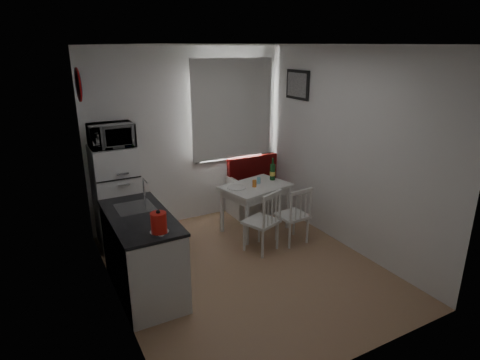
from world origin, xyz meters
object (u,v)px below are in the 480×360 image
object	(u,v)px
chair_right	(296,210)
fridge	(117,197)
dining_table	(256,190)
wine_bottle	(273,169)
microwave	(111,135)
kitchen_counter	(142,253)
kettle	(159,223)
bench	(265,192)
chair_left	(265,216)

from	to	relation	value
chair_right	fridge	distance (m)	2.40
dining_table	wine_bottle	xyz separation A→B (m)	(0.35, 0.10, 0.24)
fridge	microwave	world-z (taller)	microwave
kitchen_counter	fridge	world-z (taller)	fridge
chair_right	wine_bottle	world-z (taller)	wine_bottle
chair_right	microwave	world-z (taller)	microwave
kettle	microwave	bearing A→B (deg)	90.99
dining_table	microwave	bearing A→B (deg)	153.81
kitchen_counter	microwave	world-z (taller)	microwave
microwave	bench	bearing A→B (deg)	3.80
chair_right	fridge	world-z (taller)	fridge
chair_left	fridge	distance (m)	1.98
bench	dining_table	xyz separation A→B (m)	(-0.55, -0.61, 0.32)
kitchen_counter	bench	size ratio (longest dim) A/B	1.06
microwave	kettle	distance (m)	1.80
chair_right	kettle	xyz separation A→B (m)	(-2.06, -0.62, 0.52)
kitchen_counter	fridge	xyz separation A→B (m)	(0.02, 1.24, 0.23)
fridge	chair_left	bearing A→B (deg)	-36.08
dining_table	kettle	distance (m)	2.25
fridge	microwave	size ratio (longest dim) A/B	2.54
kettle	fridge	bearing A→B (deg)	90.97
fridge	dining_table	bearing A→B (deg)	-15.30
chair_left	chair_right	distance (m)	0.50
dining_table	chair_left	distance (m)	0.71
dining_table	wine_bottle	world-z (taller)	wine_bottle
bench	microwave	size ratio (longest dim) A/B	2.30
kitchen_counter	kettle	world-z (taller)	kitchen_counter
fridge	bench	bearing A→B (deg)	2.61
wine_bottle	bench	bearing A→B (deg)	69.00
kitchen_counter	bench	world-z (taller)	kitchen_counter
chair_right	microwave	bearing A→B (deg)	148.73
dining_table	microwave	distance (m)	2.11
kettle	wine_bottle	size ratio (longest dim) A/B	0.72
kettle	chair_left	bearing A→B (deg)	21.57
bench	dining_table	distance (m)	0.88
kitchen_counter	kettle	xyz separation A→B (m)	(0.05, -0.54, 0.56)
chair_right	kettle	distance (m)	2.22
microwave	kettle	world-z (taller)	microwave
fridge	kettle	size ratio (longest dim) A/B	5.73
dining_table	chair_left	size ratio (longest dim) A/B	2.05
microwave	chair_left	bearing A→B (deg)	-34.89
bench	wine_bottle	size ratio (longest dim) A/B	3.75
chair_right	chair_left	bearing A→B (deg)	177.05
chair_left	fridge	size ratio (longest dim) A/B	0.37
fridge	wine_bottle	bearing A→B (deg)	-10.44
kitchen_counter	dining_table	world-z (taller)	kitchen_counter
dining_table	kettle	xyz separation A→B (m)	(-1.81, -1.28, 0.40)
fridge	wine_bottle	xyz separation A→B (m)	(2.19, -0.40, 0.17)
fridge	wine_bottle	size ratio (longest dim) A/B	4.14
dining_table	wine_bottle	size ratio (longest dim) A/B	3.14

